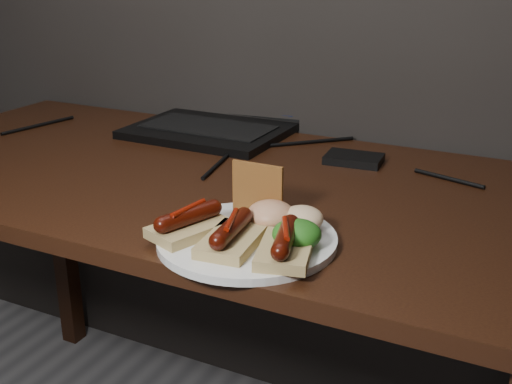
% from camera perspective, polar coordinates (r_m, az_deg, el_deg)
% --- Properties ---
extents(desk, '(1.40, 0.70, 0.75)m').
position_cam_1_polar(desk, '(1.28, -5.65, -1.94)').
color(desk, black).
rests_on(desk, ground).
extents(laptop, '(0.35, 0.35, 0.25)m').
position_cam_1_polar(laptop, '(1.54, -3.14, 7.56)').
color(laptop, black).
rests_on(laptop, desk).
extents(hard_drive, '(0.12, 0.08, 0.02)m').
position_cam_1_polar(hard_drive, '(1.31, 8.69, 2.93)').
color(hard_drive, black).
rests_on(hard_drive, desk).
extents(desk_cables, '(1.06, 0.39, 0.01)m').
position_cam_1_polar(desk_cables, '(1.38, -2.46, 3.94)').
color(desk_cables, black).
rests_on(desk_cables, desk).
extents(plate, '(0.30, 0.30, 0.01)m').
position_cam_1_polar(plate, '(0.94, -0.81, -4.22)').
color(plate, white).
rests_on(plate, desk).
extents(bread_sausage_left, '(0.11, 0.13, 0.04)m').
position_cam_1_polar(bread_sausage_left, '(0.94, -5.98, -2.77)').
color(bread_sausage_left, tan).
rests_on(bread_sausage_left, plate).
extents(bread_sausage_center, '(0.08, 0.12, 0.04)m').
position_cam_1_polar(bread_sausage_center, '(0.90, -2.19, -3.87)').
color(bread_sausage_center, tan).
rests_on(bread_sausage_center, plate).
extents(bread_sausage_right, '(0.10, 0.13, 0.04)m').
position_cam_1_polar(bread_sausage_right, '(0.87, 2.63, -4.68)').
color(bread_sausage_right, tan).
rests_on(bread_sausage_right, plate).
extents(crispbread, '(0.09, 0.01, 0.08)m').
position_cam_1_polar(crispbread, '(1.00, 0.13, 0.22)').
color(crispbread, '#A2682C').
rests_on(crispbread, plate).
extents(salad_greens, '(0.07, 0.07, 0.04)m').
position_cam_1_polar(salad_greens, '(0.90, 3.65, -3.75)').
color(salad_greens, '#184F0F').
rests_on(salad_greens, plate).
extents(salsa_mound, '(0.07, 0.07, 0.04)m').
position_cam_1_polar(salsa_mound, '(0.96, 1.32, -1.98)').
color(salsa_mound, '#A82710').
rests_on(salsa_mound, plate).
extents(coleslaw_mound, '(0.06, 0.06, 0.04)m').
position_cam_1_polar(coleslaw_mound, '(0.96, 4.11, -2.35)').
color(coleslaw_mound, beige).
rests_on(coleslaw_mound, plate).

